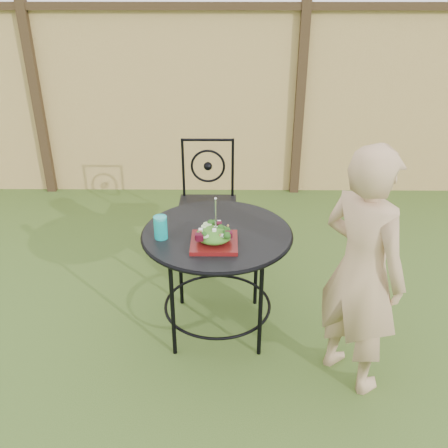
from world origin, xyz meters
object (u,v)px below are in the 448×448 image
Objects in this scene: patio_chair at (208,199)px; patio_table at (217,251)px; salad_plate at (214,242)px; diner at (361,272)px.

patio_table is at bearing -84.20° from patio_chair.
salad_plate is at bearing -94.74° from patio_table.
patio_chair is 1.15m from salad_plate.
salad_plate is (0.09, -1.12, 0.23)m from patio_chair.
patio_chair reaches higher than patio_table.
patio_table is at bearing 85.26° from salad_plate.
salad_plate is at bearing -85.65° from patio_chair.
patio_chair reaches higher than salad_plate.
diner reaches higher than salad_plate.
diner reaches higher than patio_chair.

